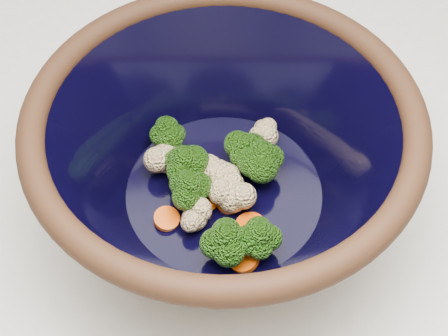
# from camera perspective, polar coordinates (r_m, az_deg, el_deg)

# --- Properties ---
(counter) EXTENTS (1.20, 1.20, 0.90)m
(counter) POSITION_cam_1_polar(r_m,az_deg,el_deg) (1.13, 1.31, -11.41)
(counter) COLOR silver
(counter) RESTS_ON ground
(mixing_bowl) EXTENTS (0.42, 0.42, 0.16)m
(mixing_bowl) POSITION_cam_1_polar(r_m,az_deg,el_deg) (0.61, 0.00, 0.89)
(mixing_bowl) COLOR black
(mixing_bowl) RESTS_ON counter
(vegetable_pile) EXTENTS (0.15, 0.19, 0.06)m
(vegetable_pile) POSITION_cam_1_polar(r_m,az_deg,el_deg) (0.63, -0.61, -1.12)
(vegetable_pile) COLOR #608442
(vegetable_pile) RESTS_ON mixing_bowl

